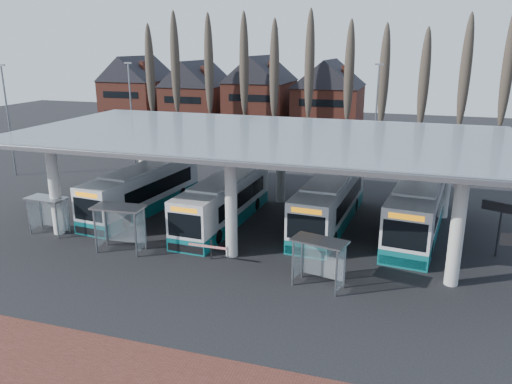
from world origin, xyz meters
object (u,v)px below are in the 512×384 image
(bus_3, at_px, (418,207))
(shelter_0, at_px, (49,207))
(bus_0, at_px, (144,190))
(shelter_2, at_px, (320,252))
(bus_1, at_px, (224,201))
(bus_2, at_px, (330,202))
(shelter_1, at_px, (121,218))

(bus_3, bearing_deg, shelter_0, -155.15)
(bus_0, xyz_separation_m, shelter_2, (14.67, -8.17, 0.30))
(bus_1, bearing_deg, bus_2, 17.17)
(shelter_1, distance_m, shelter_2, 12.13)
(bus_2, bearing_deg, shelter_2, -80.06)
(bus_1, height_order, bus_2, bus_2)
(bus_2, height_order, bus_3, bus_3)
(bus_0, distance_m, bus_2, 13.67)
(bus_1, xyz_separation_m, bus_2, (6.95, 1.85, 0.06))
(bus_1, relative_size, shelter_2, 3.91)
(bus_3, distance_m, shelter_0, 24.05)
(shelter_2, bearing_deg, bus_2, 109.70)
(bus_0, relative_size, shelter_0, 4.47)
(bus_1, distance_m, bus_3, 12.91)
(bus_1, relative_size, bus_3, 0.90)
(shelter_2, bearing_deg, shelter_0, -173.40)
(bus_0, height_order, shelter_2, bus_0)
(bus_1, xyz_separation_m, shelter_2, (8.00, -7.39, 0.33))
(bus_0, height_order, bus_2, bus_2)
(bus_0, bearing_deg, bus_1, -0.91)
(bus_3, xyz_separation_m, shelter_2, (-4.70, -9.71, 0.18))
(bus_2, bearing_deg, bus_1, -161.62)
(bus_1, distance_m, shelter_1, 7.60)
(shelter_1, bearing_deg, bus_2, 32.95)
(shelter_2, bearing_deg, bus_3, 77.41)
(bus_0, distance_m, shelter_2, 16.80)
(bus_1, height_order, shelter_0, bus_1)
(shelter_0, bearing_deg, bus_2, 25.31)
(bus_1, bearing_deg, shelter_1, -120.31)
(bus_2, xyz_separation_m, shelter_2, (1.04, -9.24, 0.27))
(bus_1, bearing_deg, shelter_0, -150.16)
(bus_0, relative_size, bus_3, 0.93)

